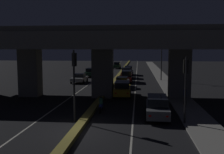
% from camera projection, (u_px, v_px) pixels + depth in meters
% --- Properties ---
extents(ground_plane, '(200.00, 200.00, 0.00)m').
position_uv_depth(ground_plane, '(77.00, 132.00, 16.56)').
color(ground_plane, black).
extents(lane_line_left_inner, '(0.12, 126.00, 0.00)m').
position_uv_depth(lane_line_left_inner, '(101.00, 76.00, 51.53)').
color(lane_line_left_inner, beige).
rests_on(lane_line_left_inner, ground_plane).
extents(lane_line_right_inner, '(0.12, 126.00, 0.00)m').
position_uv_depth(lane_line_right_inner, '(136.00, 76.00, 50.84)').
color(lane_line_right_inner, beige).
rests_on(lane_line_right_inner, ground_plane).
extents(median_divider, '(0.61, 126.00, 0.28)m').
position_uv_depth(median_divider, '(118.00, 75.00, 51.17)').
color(median_divider, olive).
rests_on(median_divider, ground_plane).
extents(sidewalk_right, '(2.45, 126.00, 0.13)m').
position_uv_depth(sidewalk_right, '(165.00, 80.00, 43.44)').
color(sidewalk_right, gray).
rests_on(sidewalk_right, ground_plane).
extents(elevated_overpass, '(33.19, 9.33, 7.77)m').
position_uv_depth(elevated_overpass, '(98.00, 45.00, 28.14)').
color(elevated_overpass, slate).
rests_on(elevated_overpass, ground_plane).
extents(traffic_light_left_of_median, '(0.30, 0.49, 5.17)m').
position_uv_depth(traffic_light_left_of_median, '(74.00, 73.00, 18.67)').
color(traffic_light_left_of_median, black).
rests_on(traffic_light_left_of_median, ground_plane).
extents(traffic_light_right_of_median, '(0.30, 0.49, 4.72)m').
position_uv_depth(traffic_light_right_of_median, '(186.00, 79.00, 17.93)').
color(traffic_light_right_of_median, black).
rests_on(traffic_light_right_of_median, ground_plane).
extents(street_lamp, '(2.17, 0.32, 7.34)m').
position_uv_depth(street_lamp, '(160.00, 54.00, 42.88)').
color(street_lamp, '#2D2D30').
rests_on(street_lamp, ground_plane).
extents(car_grey_lead, '(1.93, 4.75, 1.63)m').
position_uv_depth(car_grey_lead, '(157.00, 106.00, 20.16)').
color(car_grey_lead, '#515459').
rests_on(car_grey_lead, ground_plane).
extents(car_taxi_yellow_second, '(2.04, 4.61, 1.64)m').
position_uv_depth(car_taxi_yellow_second, '(122.00, 89.00, 29.12)').
color(car_taxi_yellow_second, gold).
rests_on(car_taxi_yellow_second, ground_plane).
extents(car_grey_third, '(1.90, 4.69, 1.48)m').
position_uv_depth(car_grey_third, '(122.00, 82.00, 35.71)').
color(car_grey_third, '#515459').
rests_on(car_grey_third, ground_plane).
extents(car_dark_red_fourth, '(1.88, 4.57, 1.86)m').
position_uv_depth(car_dark_red_fourth, '(127.00, 76.00, 41.42)').
color(car_dark_red_fourth, '#591414').
rests_on(car_dark_red_fourth, ground_plane).
extents(car_dark_red_fifth, '(1.94, 4.52, 1.89)m').
position_uv_depth(car_dark_red_fifth, '(126.00, 73.00, 47.36)').
color(car_dark_red_fifth, '#591414').
rests_on(car_dark_red_fifth, ground_plane).
extents(car_silver_sixth, '(1.83, 4.66, 1.82)m').
position_uv_depth(car_silver_sixth, '(129.00, 70.00, 53.04)').
color(car_silver_sixth, gray).
rests_on(car_silver_sixth, ground_plane).
extents(car_silver_lead_oncoming, '(2.15, 4.02, 1.42)m').
position_uv_depth(car_silver_lead_oncoming, '(79.00, 78.00, 40.85)').
color(car_silver_lead_oncoming, gray).
rests_on(car_silver_lead_oncoming, ground_plane).
extents(car_dark_green_second_oncoming, '(2.21, 4.03, 1.65)m').
position_uv_depth(car_dark_green_second_oncoming, '(91.00, 72.00, 49.69)').
color(car_dark_green_second_oncoming, black).
rests_on(car_dark_green_second_oncoming, ground_plane).
extents(car_taxi_yellow_third_oncoming, '(2.04, 4.07, 1.72)m').
position_uv_depth(car_taxi_yellow_third_oncoming, '(101.00, 67.00, 62.81)').
color(car_taxi_yellow_third_oncoming, gold).
rests_on(car_taxi_yellow_third_oncoming, ground_plane).
extents(car_dark_green_fourth_oncoming, '(1.89, 4.47, 1.76)m').
position_uv_depth(car_dark_green_fourth_oncoming, '(117.00, 65.00, 70.88)').
color(car_dark_green_fourth_oncoming, black).
rests_on(car_dark_green_fourth_oncoming, ground_plane).
extents(motorcycle_blue_filtering_near, '(0.32, 1.89, 1.36)m').
position_uv_depth(motorcycle_blue_filtering_near, '(101.00, 105.00, 22.01)').
color(motorcycle_blue_filtering_near, black).
rests_on(motorcycle_blue_filtering_near, ground_plane).
extents(pedestrian_on_sidewalk, '(0.31, 0.31, 1.60)m').
position_uv_depth(pedestrian_on_sidewalk, '(185.00, 96.00, 24.20)').
color(pedestrian_on_sidewalk, black).
rests_on(pedestrian_on_sidewalk, sidewalk_right).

